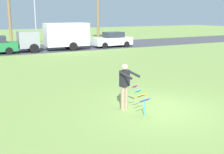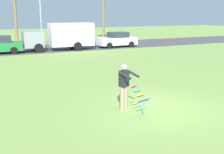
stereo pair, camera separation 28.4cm
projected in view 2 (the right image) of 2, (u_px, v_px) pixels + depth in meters
name	position (u px, v px, depth m)	size (l,w,h in m)	color
ground_plane	(156.00, 109.00, 10.81)	(120.00, 120.00, 0.00)	olive
road_strip	(37.00, 49.00, 29.36)	(120.00, 8.00, 0.01)	#424247
person_kite_flyer	(124.00, 85.00, 10.58)	(0.69, 0.75, 1.73)	gray
kite_held	(140.00, 96.00, 10.09)	(0.53, 0.70, 1.04)	#D83399
parked_truck_grey_van	(63.00, 36.00, 27.83)	(6.77, 2.28, 2.62)	gray
parked_car_white	(117.00, 40.00, 30.54)	(4.22, 1.88, 1.60)	white
streetlight_pole	(40.00, 9.00, 33.47)	(0.24, 1.65, 7.00)	#9E9EA3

